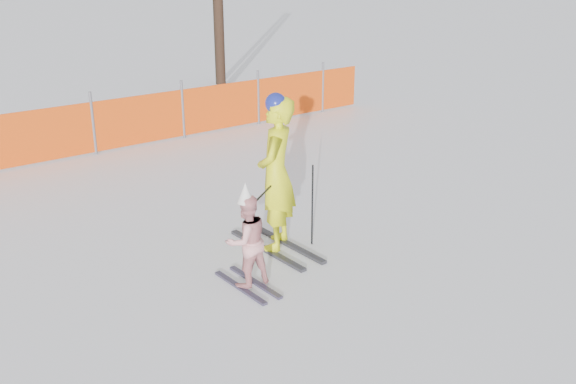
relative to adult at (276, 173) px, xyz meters
name	(u,v)px	position (x,y,z in m)	size (l,w,h in m)	color
ground	(314,281)	(-0.23, -1.03, -1.05)	(120.00, 120.00, 0.00)	white
adult	(276,173)	(0.00, 0.00, 0.00)	(0.87, 1.54, 2.10)	black
child	(247,240)	(-0.92, -0.63, -0.46)	(0.57, 0.99, 1.30)	black
ski_poles	(292,201)	(0.05, -0.25, -0.32)	(1.29, 0.51, 1.13)	black
safety_fence	(14,140)	(-1.62, 5.72, -0.50)	(17.12, 0.06, 1.25)	#595960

